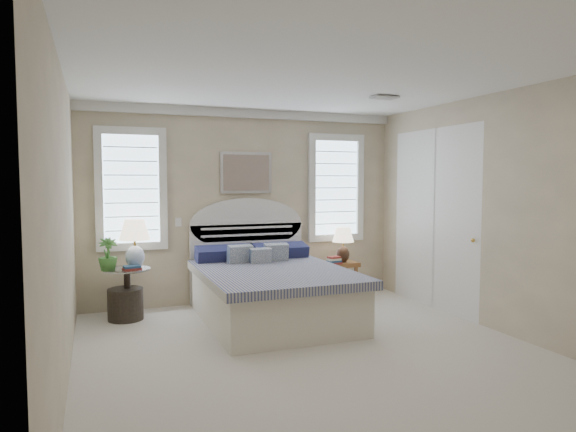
# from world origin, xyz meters

# --- Properties ---
(floor) EXTENTS (4.50, 5.00, 0.01)m
(floor) POSITION_xyz_m (0.00, 0.00, 0.00)
(floor) COLOR #B4AA99
(floor) RESTS_ON ground
(ceiling) EXTENTS (4.50, 5.00, 0.01)m
(ceiling) POSITION_xyz_m (0.00, 0.00, 2.70)
(ceiling) COLOR white
(ceiling) RESTS_ON wall_back
(wall_back) EXTENTS (4.50, 0.02, 2.70)m
(wall_back) POSITION_xyz_m (0.00, 2.50, 1.35)
(wall_back) COLOR tan
(wall_back) RESTS_ON floor
(wall_left) EXTENTS (0.02, 5.00, 2.70)m
(wall_left) POSITION_xyz_m (-2.25, 0.00, 1.35)
(wall_left) COLOR tan
(wall_left) RESTS_ON floor
(wall_right) EXTENTS (0.02, 5.00, 2.70)m
(wall_right) POSITION_xyz_m (2.25, 0.00, 1.35)
(wall_right) COLOR tan
(wall_right) RESTS_ON floor
(crown_molding) EXTENTS (4.50, 0.08, 0.12)m
(crown_molding) POSITION_xyz_m (0.00, 2.46, 2.64)
(crown_molding) COLOR silver
(crown_molding) RESTS_ON wall_back
(hvac_vent) EXTENTS (0.30, 0.20, 0.02)m
(hvac_vent) POSITION_xyz_m (1.20, 0.80, 2.68)
(hvac_vent) COLOR #B2B2B2
(hvac_vent) RESTS_ON ceiling
(switch_plate) EXTENTS (0.08, 0.01, 0.12)m
(switch_plate) POSITION_xyz_m (-0.95, 2.48, 1.15)
(switch_plate) COLOR silver
(switch_plate) RESTS_ON wall_back
(window_left) EXTENTS (0.90, 0.06, 1.60)m
(window_left) POSITION_xyz_m (-1.55, 2.48, 1.60)
(window_left) COLOR #C9E7FF
(window_left) RESTS_ON wall_back
(window_right) EXTENTS (0.90, 0.06, 1.60)m
(window_right) POSITION_xyz_m (1.40, 2.48, 1.60)
(window_right) COLOR #C9E7FF
(window_right) RESTS_ON wall_back
(painting) EXTENTS (0.74, 0.04, 0.58)m
(painting) POSITION_xyz_m (0.00, 2.46, 1.82)
(painting) COLOR silver
(painting) RESTS_ON wall_back
(closet_door) EXTENTS (0.02, 1.80, 2.40)m
(closet_door) POSITION_xyz_m (2.23, 1.20, 1.20)
(closet_door) COLOR white
(closet_door) RESTS_ON floor
(bed) EXTENTS (1.72, 2.28, 1.47)m
(bed) POSITION_xyz_m (0.00, 1.46, 0.39)
(bed) COLOR silver
(bed) RESTS_ON floor
(side_table_left) EXTENTS (0.56, 0.56, 0.63)m
(side_table_left) POSITION_xyz_m (-1.65, 2.05, 0.39)
(side_table_left) COLOR black
(side_table_left) RESTS_ON floor
(nightstand_right) EXTENTS (0.50, 0.40, 0.53)m
(nightstand_right) POSITION_xyz_m (1.30, 2.15, 0.39)
(nightstand_right) COLOR brown
(nightstand_right) RESTS_ON floor
(floor_pot) EXTENTS (0.48, 0.48, 0.39)m
(floor_pot) POSITION_xyz_m (-1.68, 2.03, 0.19)
(floor_pot) COLOR black
(floor_pot) RESTS_ON floor
(lamp_left) EXTENTS (0.46, 0.46, 0.61)m
(lamp_left) POSITION_xyz_m (-1.55, 2.07, 1.00)
(lamp_left) COLOR white
(lamp_left) RESTS_ON side_table_left
(lamp_right) EXTENTS (0.38, 0.38, 0.51)m
(lamp_right) POSITION_xyz_m (1.35, 2.12, 0.84)
(lamp_right) COLOR black
(lamp_right) RESTS_ON nightstand_right
(potted_plant) EXTENTS (0.26, 0.26, 0.40)m
(potted_plant) POSITION_xyz_m (-1.87, 1.97, 0.83)
(potted_plant) COLOR #29662F
(potted_plant) RESTS_ON side_table_left
(books_left) EXTENTS (0.23, 0.19, 0.06)m
(books_left) POSITION_xyz_m (-1.60, 1.91, 0.66)
(books_left) COLOR maroon
(books_left) RESTS_ON side_table_left
(books_right) EXTENTS (0.22, 0.17, 0.11)m
(books_right) POSITION_xyz_m (1.15, 2.00, 0.58)
(books_right) COLOR maroon
(books_right) RESTS_ON nightstand_right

